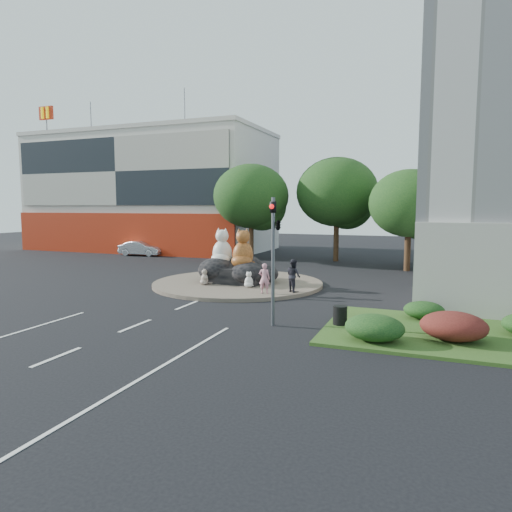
{
  "coord_description": "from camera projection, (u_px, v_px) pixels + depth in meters",
  "views": [
    {
      "loc": [
        10.76,
        -14.5,
        4.66
      ],
      "look_at": [
        1.88,
        8.16,
        2.0
      ],
      "focal_mm": 32.0,
      "sensor_mm": 36.0,
      "label": 1
    }
  ],
  "objects": [
    {
      "name": "tree_left",
      "position": [
        252.0,
        199.0,
        39.11
      ],
      "size": [
        6.46,
        6.46,
        8.27
      ],
      "color": "#382314",
      "rests_on": "ground"
    },
    {
      "name": "hedge_back_green",
      "position": [
        424.0,
        310.0,
        18.41
      ],
      "size": [
        1.6,
        1.28,
        0.72
      ],
      "primitive_type": "ellipsoid",
      "color": "black",
      "rests_on": "grass_verge"
    },
    {
      "name": "cat_tabby",
      "position": [
        243.0,
        248.0,
        26.34
      ],
      "size": [
        1.75,
        1.66,
        2.3
      ],
      "primitive_type": null,
      "rotation": [
        0.0,
        0.0,
        0.43
      ],
      "color": "#A95023",
      "rests_on": "rock_plinth"
    },
    {
      "name": "pedestrian_dark",
      "position": [
        294.0,
        276.0,
        23.78
      ],
      "size": [
        1.06,
        1.04,
        1.72
      ],
      "primitive_type": "imported",
      "rotation": [
        0.0,
        0.0,
        2.42
      ],
      "color": "black",
      "rests_on": "roundabout_island"
    },
    {
      "name": "litter_bin",
      "position": [
        340.0,
        315.0,
        17.57
      ],
      "size": [
        0.65,
        0.65,
        0.72
      ],
      "primitive_type": "cylinder",
      "rotation": [
        0.0,
        0.0,
        0.22
      ],
      "color": "black",
      "rests_on": "grass_verge"
    },
    {
      "name": "kitten_calico",
      "position": [
        205.0,
        277.0,
        26.01
      ],
      "size": [
        0.74,
        0.72,
        0.94
      ],
      "primitive_type": null,
      "rotation": [
        0.0,
        0.0,
        -0.61
      ],
      "color": "silver",
      "rests_on": "roundabout_island"
    },
    {
      "name": "kitten_white",
      "position": [
        249.0,
        279.0,
        25.15
      ],
      "size": [
        0.66,
        0.62,
        0.91
      ],
      "primitive_type": null,
      "rotation": [
        0.0,
        0.0,
        0.3
      ],
      "color": "silver",
      "rests_on": "roundabout_island"
    },
    {
      "name": "tree_mid",
      "position": [
        338.0,
        196.0,
        38.39
      ],
      "size": [
        6.84,
        6.84,
        8.76
      ],
      "color": "#382314",
      "rests_on": "ground"
    },
    {
      "name": "roundabout_island",
      "position": [
        238.0,
        283.0,
        27.08
      ],
      "size": [
        10.0,
        10.0,
        0.2
      ],
      "primitive_type": "cylinder",
      "color": "brown",
      "rests_on": "ground"
    },
    {
      "name": "hedge_red",
      "position": [
        454.0,
        326.0,
        15.45
      ],
      "size": [
        2.2,
        1.76,
        0.99
      ],
      "primitive_type": "ellipsoid",
      "color": "#4A1713",
      "rests_on": "grass_verge"
    },
    {
      "name": "rock_plinth",
      "position": [
        238.0,
        274.0,
        27.02
      ],
      "size": [
        3.2,
        2.6,
        0.9
      ],
      "primitive_type": null,
      "color": "black",
      "rests_on": "roundabout_island"
    },
    {
      "name": "tree_right",
      "position": [
        410.0,
        207.0,
        32.61
      ],
      "size": [
        5.7,
        5.7,
        7.3
      ],
      "color": "#382314",
      "rests_on": "ground"
    },
    {
      "name": "parked_car",
      "position": [
        141.0,
        249.0,
        43.07
      ],
      "size": [
        4.28,
        1.89,
        1.36
      ],
      "primitive_type": "imported",
      "rotation": [
        0.0,
        0.0,
        1.68
      ],
      "color": "#B8BAC1",
      "rests_on": "ground"
    },
    {
      "name": "shophouse_block",
      "position": [
        152.0,
        192.0,
        49.53
      ],
      "size": [
        25.2,
        12.3,
        17.4
      ],
      "color": "beige",
      "rests_on": "ground"
    },
    {
      "name": "street_lamp",
      "position": [
        485.0,
        209.0,
        20.09
      ],
      "size": [
        2.34,
        0.22,
        8.06
      ],
      "color": "#595B60",
      "rests_on": "ground"
    },
    {
      "name": "ground",
      "position": [
        135.0,
        326.0,
        17.83
      ],
      "size": [
        120.0,
        120.0,
        0.0
      ],
      "primitive_type": "plane",
      "color": "black",
      "rests_on": "ground"
    },
    {
      "name": "hedge_near_green",
      "position": [
        374.0,
        328.0,
        15.43
      ],
      "size": [
        2.0,
        1.6,
        0.9
      ],
      "primitive_type": "ellipsoid",
      "color": "black",
      "rests_on": "grass_verge"
    },
    {
      "name": "traffic_light",
      "position": [
        275.0,
        234.0,
        17.44
      ],
      "size": [
        0.44,
        1.24,
        5.0
      ],
      "color": "#595B60",
      "rests_on": "ground"
    },
    {
      "name": "pedestrian_pink",
      "position": [
        264.0,
        278.0,
        23.39
      ],
      "size": [
        0.63,
        0.47,
        1.56
      ],
      "primitive_type": "imported",
      "rotation": [
        0.0,
        0.0,
        3.32
      ],
      "color": "pink",
      "rests_on": "roundabout_island"
    },
    {
      "name": "grass_verge",
      "position": [
        467.0,
        336.0,
        16.25
      ],
      "size": [
        10.0,
        6.0,
        0.12
      ],
      "primitive_type": "cube",
      "color": "#294C19",
      "rests_on": "ground"
    },
    {
      "name": "cat_white",
      "position": [
        222.0,
        247.0,
        27.38
      ],
      "size": [
        1.43,
        1.26,
        2.29
      ],
      "primitive_type": null,
      "rotation": [
        0.0,
        0.0,
        0.05
      ],
      "color": "silver",
      "rests_on": "rock_plinth"
    }
  ]
}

